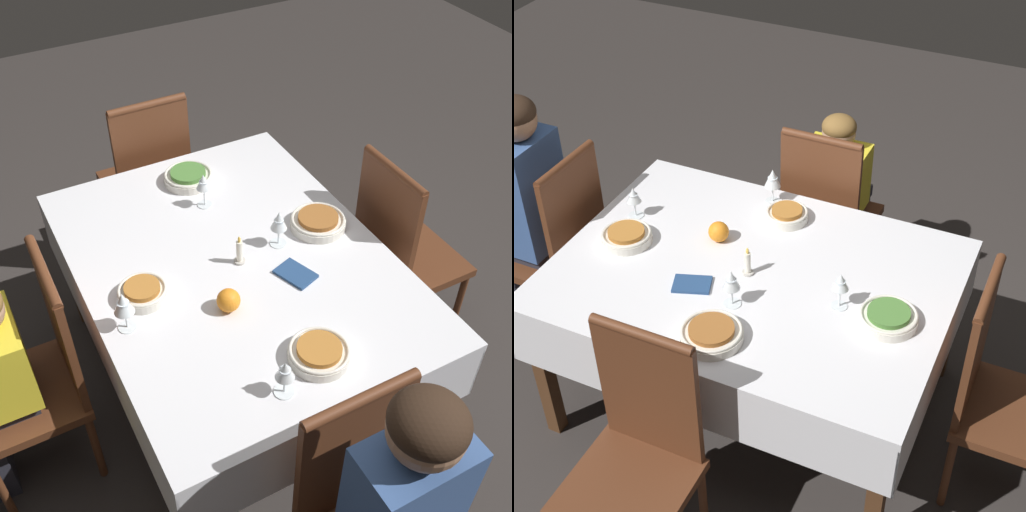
{
  "view_description": "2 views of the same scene",
  "coord_description": "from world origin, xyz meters",
  "views": [
    {
      "loc": [
        1.66,
        -0.79,
        2.41
      ],
      "look_at": [
        0.08,
        0.05,
        0.81
      ],
      "focal_mm": 45.0,
      "sensor_mm": 36.0,
      "label": 1
    },
    {
      "loc": [
        -1.04,
        2.14,
        2.7
      ],
      "look_at": [
        -0.09,
        0.04,
        0.87
      ],
      "focal_mm": 55.0,
      "sensor_mm": 36.0,
      "label": 2
    }
  ],
  "objects": [
    {
      "name": "orange_fruit",
      "position": [
        0.22,
        -0.13,
        0.78
      ],
      "size": [
        0.09,
        0.09,
        0.09
      ],
      "primitive_type": "sphere",
      "color": "orange",
      "rests_on": "dining_table"
    },
    {
      "name": "chair_south",
      "position": [
        -0.01,
        -0.8,
        0.52
      ],
      "size": [
        0.41,
        0.42,
        0.99
      ],
      "color": "#562D19",
      "rests_on": "ground_plane"
    },
    {
      "name": "chair_north",
      "position": [
        0.06,
        0.8,
        0.52
      ],
      "size": [
        0.41,
        0.42,
        0.99
      ],
      "rotation": [
        0.0,
        0.0,
        3.14
      ],
      "color": "#562D19",
      "rests_on": "ground_plane"
    },
    {
      "name": "wine_glass_south",
      "position": [
        0.13,
        -0.48,
        0.85
      ],
      "size": [
        0.07,
        0.07,
        0.17
      ],
      "color": "white",
      "rests_on": "dining_table"
    },
    {
      "name": "person_adult_denim",
      "position": [
        1.16,
        -0.06,
        0.7
      ],
      "size": [
        0.34,
        0.3,
        1.23
      ],
      "rotation": [
        0.0,
        0.0,
        1.57
      ],
      "color": "#282833",
      "rests_on": "ground_plane"
    },
    {
      "name": "candle_centerpiece",
      "position": [
        0.01,
        0.02,
        0.78
      ],
      "size": [
        0.05,
        0.05,
        0.13
      ],
      "color": "beige",
      "rests_on": "dining_table"
    },
    {
      "name": "wine_glass_east",
      "position": [
        0.62,
        -0.13,
        0.84
      ],
      "size": [
        0.07,
        0.07,
        0.14
      ],
      "color": "white",
      "rests_on": "dining_table"
    },
    {
      "name": "bowl_north",
      "position": [
        -0.03,
        0.4,
        0.76
      ],
      "size": [
        0.23,
        0.23,
        0.06
      ],
      "color": "silver",
      "rests_on": "dining_table"
    },
    {
      "name": "wine_glass_north",
      "position": [
        -0.01,
        0.2,
        0.85
      ],
      "size": [
        0.07,
        0.07,
        0.16
      ],
      "color": "white",
      "rests_on": "dining_table"
    },
    {
      "name": "bowl_west",
      "position": [
        -0.57,
        0.06,
        0.76
      ],
      "size": [
        0.22,
        0.22,
        0.06
      ],
      "color": "silver",
      "rests_on": "dining_table"
    },
    {
      "name": "chair_west",
      "position": [
        -1.0,
        0.01,
        0.52
      ],
      "size": [
        0.42,
        0.41,
        0.99
      ],
      "rotation": [
        0.0,
        0.0,
        -1.57
      ],
      "color": "#562D19",
      "rests_on": "ground_plane"
    },
    {
      "name": "ground_plane",
      "position": [
        0.0,
        0.0,
        0.0
      ],
      "size": [
        8.0,
        8.0,
        0.0
      ],
      "primitive_type": "plane",
      "color": "#332D2B"
    },
    {
      "name": "person_child_yellow",
      "position": [
        -0.01,
        -0.97,
        0.54
      ],
      "size": [
        0.3,
        0.33,
        0.98
      ],
      "color": "#282833",
      "rests_on": "ground_plane"
    },
    {
      "name": "bowl_south",
      "position": [
        0.02,
        -0.38,
        0.76
      ],
      "size": [
        0.18,
        0.18,
        0.06
      ],
      "color": "silver",
      "rests_on": "dining_table"
    },
    {
      "name": "bowl_east",
      "position": [
        0.56,
        0.03,
        0.76
      ],
      "size": [
        0.21,
        0.21,
        0.06
      ],
      "color": "silver",
      "rests_on": "dining_table"
    },
    {
      "name": "dining_table",
      "position": [
        0.0,
        0.0,
        0.66
      ],
      "size": [
        1.56,
        1.15,
        0.74
      ],
      "color": "silver",
      "rests_on": "ground_plane"
    },
    {
      "name": "napkin_red_folded",
      "position": [
        0.18,
        0.17,
        0.74
      ],
      "size": [
        0.17,
        0.14,
        0.01
      ],
      "rotation": [
        0.0,
        0.0,
        0.34
      ],
      "color": "navy",
      "rests_on": "dining_table"
    },
    {
      "name": "wine_glass_west",
      "position": [
        -0.38,
        0.05,
        0.85
      ],
      "size": [
        0.06,
        0.06,
        0.16
      ],
      "color": "white",
      "rests_on": "dining_table"
    },
    {
      "name": "chair_east",
      "position": [
        1.0,
        -0.06,
        0.52
      ],
      "size": [
        0.42,
        0.41,
        0.99
      ],
      "rotation": [
        0.0,
        0.0,
        1.57
      ],
      "color": "#562D19",
      "rests_on": "ground_plane"
    }
  ]
}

